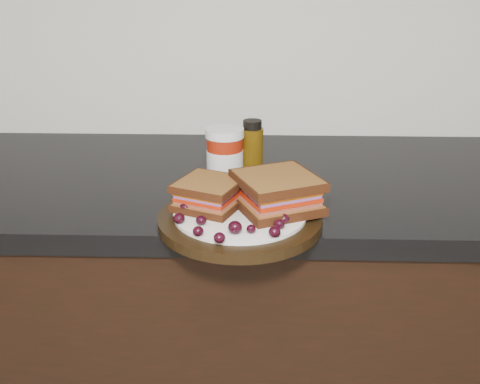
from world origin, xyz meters
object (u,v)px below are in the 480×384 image
at_px(sandwich_left, 209,194).
at_px(oil_bottle, 252,150).
at_px(plate, 240,220).
at_px(condiment_jar, 225,156).

xyz_separation_m(sandwich_left, oil_bottle, (0.07, 0.20, 0.02)).
xyz_separation_m(plate, condiment_jar, (-0.04, 0.20, 0.05)).
relative_size(plate, oil_bottle, 2.22).
xyz_separation_m(sandwich_left, condiment_jar, (0.02, 0.18, 0.01)).
bearing_deg(sandwich_left, oil_bottle, 93.40).
bearing_deg(plate, oil_bottle, 85.30).
height_order(condiment_jar, oil_bottle, oil_bottle).
distance_m(plate, condiment_jar, 0.21).
distance_m(condiment_jar, oil_bottle, 0.06).
bearing_deg(oil_bottle, sandwich_left, -109.83).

